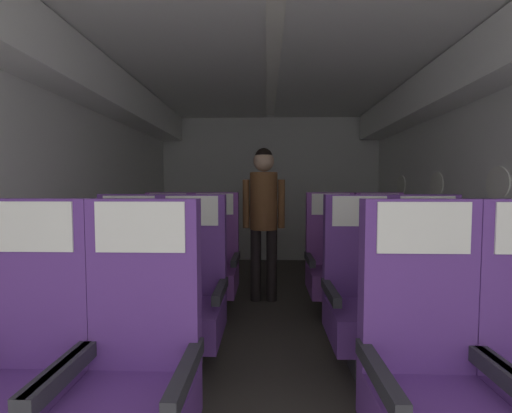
# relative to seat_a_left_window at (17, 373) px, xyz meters

# --- Properties ---
(ground) EXTENTS (3.70, 5.89, 0.02)m
(ground) POSITION_rel_seat_a_left_window_xyz_m (0.99, 1.41, -0.47)
(ground) COLOR #3D3833
(fuselage_shell) EXTENTS (3.58, 5.54, 2.33)m
(fuselage_shell) POSITION_rel_seat_a_left_window_xyz_m (1.00, 1.69, 1.20)
(fuselage_shell) COLOR silver
(fuselage_shell) RESTS_ON ground
(seat_a_left_window) EXTENTS (0.48, 0.50, 1.12)m
(seat_a_left_window) POSITION_rel_seat_a_left_window_xyz_m (0.00, 0.00, 0.00)
(seat_a_left_window) COLOR #38383D
(seat_a_left_window) RESTS_ON ground
(seat_a_left_aisle) EXTENTS (0.48, 0.50, 1.12)m
(seat_a_left_aisle) POSITION_rel_seat_a_left_window_xyz_m (0.45, -0.00, 0.00)
(seat_a_left_aisle) COLOR #38383D
(seat_a_left_aisle) RESTS_ON ground
(seat_a_right_window) EXTENTS (0.48, 0.50, 1.12)m
(seat_a_right_window) POSITION_rel_seat_a_left_window_xyz_m (1.55, 0.01, 0.00)
(seat_a_right_window) COLOR #38383D
(seat_a_right_window) RESTS_ON ground
(seat_b_left_window) EXTENTS (0.48, 0.50, 1.12)m
(seat_b_left_window) POSITION_rel_seat_a_left_window_xyz_m (0.00, 0.95, 0.00)
(seat_b_left_window) COLOR #38383D
(seat_b_left_window) RESTS_ON ground
(seat_b_left_aisle) EXTENTS (0.48, 0.50, 1.12)m
(seat_b_left_aisle) POSITION_rel_seat_a_left_window_xyz_m (0.44, 0.94, 0.00)
(seat_b_left_aisle) COLOR #38383D
(seat_b_left_aisle) RESTS_ON ground
(seat_b_right_aisle) EXTENTS (0.48, 0.50, 1.12)m
(seat_b_right_aisle) POSITION_rel_seat_a_left_window_xyz_m (2.00, 0.95, 0.00)
(seat_b_right_aisle) COLOR #38383D
(seat_b_right_aisle) RESTS_ON ground
(seat_b_right_window) EXTENTS (0.48, 0.50, 1.12)m
(seat_b_right_window) POSITION_rel_seat_a_left_window_xyz_m (1.55, 0.94, 0.00)
(seat_b_right_window) COLOR #38383D
(seat_b_right_window) RESTS_ON ground
(seat_c_left_window) EXTENTS (0.48, 0.50, 1.12)m
(seat_c_left_window) POSITION_rel_seat_a_left_window_xyz_m (-0.00, 1.89, 0.00)
(seat_c_left_window) COLOR #38383D
(seat_c_left_window) RESTS_ON ground
(seat_c_left_aisle) EXTENTS (0.48, 0.50, 1.12)m
(seat_c_left_aisle) POSITION_rel_seat_a_left_window_xyz_m (0.45, 1.88, 0.00)
(seat_c_left_aisle) COLOR #38383D
(seat_c_left_aisle) RESTS_ON ground
(seat_c_right_aisle) EXTENTS (0.48, 0.50, 1.12)m
(seat_c_right_aisle) POSITION_rel_seat_a_left_window_xyz_m (2.00, 1.88, 0.00)
(seat_c_right_aisle) COLOR #38383D
(seat_c_right_aisle) RESTS_ON ground
(seat_c_right_window) EXTENTS (0.48, 0.50, 1.12)m
(seat_c_right_window) POSITION_rel_seat_a_left_window_xyz_m (1.54, 1.88, 0.00)
(seat_c_right_window) COLOR #38383D
(seat_c_right_window) RESTS_ON ground
(flight_attendant) EXTENTS (0.43, 0.28, 1.56)m
(flight_attendant) POSITION_rel_seat_a_left_window_xyz_m (0.91, 2.20, 0.50)
(flight_attendant) COLOR black
(flight_attendant) RESTS_ON ground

